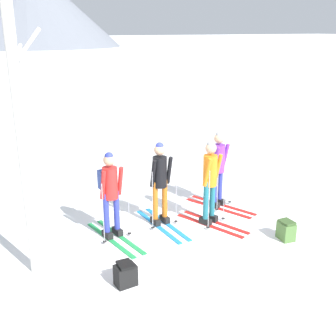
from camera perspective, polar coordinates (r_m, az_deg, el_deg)
The scene contains 8 objects.
ground_plane at distance 8.61m, azimuth 1.51°, elevation -7.79°, with size 400.00×400.00×0.00m, color white.
skier_in_red at distance 7.87m, azimuth -7.84°, elevation -3.05°, with size 0.64×1.72×1.69m.
skier_in_black at distance 8.31m, azimuth -1.08°, elevation -1.72°, with size 0.61×1.72×1.72m.
skier_in_orange at distance 8.38m, azimuth 5.75°, elevation -1.48°, with size 0.92×1.59×1.75m.
skier_in_purple at distance 9.23m, azimuth 6.85°, elevation 0.22°, with size 0.98×1.64×1.72m.
birch_tree_tall at distance 6.60m, azimuth -19.27°, elevation 4.72°, with size 0.48×0.73×4.64m.
backpack_on_snow_front at distance 8.31m, azimuth 15.71°, elevation -8.12°, with size 0.28×0.35×0.38m.
backpack_on_snow_beside at distance 6.75m, azimuth -5.78°, elevation -14.14°, with size 0.34×0.28×0.38m.
Camera 1 is at (-3.56, -6.85, 3.82)m, focal length 45.00 mm.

